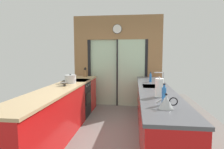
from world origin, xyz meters
TOP-DOWN VIEW (x-y plane):
  - ground_plane at (0.00, 0.60)m, footprint 5.04×7.60m
  - back_wall_unit at (0.00, 2.40)m, footprint 2.64×0.12m
  - left_counter_run at (-0.91, 0.13)m, footprint 0.62×3.80m
  - right_counter_run at (0.91, 0.30)m, footprint 0.62×3.80m
  - sink_faucet at (1.06, 0.55)m, footprint 0.19×0.02m
  - oven_range at (-0.91, 1.25)m, footprint 0.60×0.60m
  - mixing_bowl at (-0.89, 0.37)m, footprint 0.19×0.19m
  - knife_block at (-0.89, 1.99)m, footprint 0.08×0.14m
  - stock_pot at (-0.89, 0.74)m, footprint 0.25×0.25m
  - kettle at (0.89, -1.05)m, footprint 0.25×0.18m
  - soap_bottle_near at (0.89, -0.88)m, footprint 0.06×0.06m
  - soap_bottle_far at (0.89, 1.16)m, footprint 0.05×0.05m
  - paper_towel_roll at (0.89, -0.43)m, footprint 0.14×0.14m

SIDE VIEW (x-z plane):
  - ground_plane at x=0.00m, z-range -0.02..0.00m
  - oven_range at x=-0.91m, z-range 0.00..0.92m
  - right_counter_run at x=0.91m, z-range 0.00..0.92m
  - left_counter_run at x=-0.91m, z-range 0.01..0.93m
  - mixing_bowl at x=-0.89m, z-range 0.92..0.99m
  - kettle at x=0.89m, z-range 0.91..1.09m
  - stock_pot at x=-0.89m, z-range 0.91..1.12m
  - soap_bottle_far at x=0.89m, z-range 0.90..1.13m
  - knife_block at x=-0.89m, z-range 0.89..1.16m
  - soap_bottle_near at x=0.89m, z-range 0.90..1.17m
  - paper_towel_roll at x=0.89m, z-range 0.90..1.21m
  - sink_faucet at x=1.06m, z-range 0.97..1.25m
  - back_wall_unit at x=0.00m, z-range 0.17..2.87m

